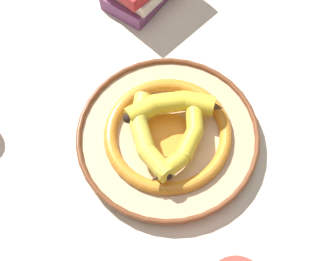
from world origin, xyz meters
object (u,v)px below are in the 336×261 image
Objects in this scene: banana_a at (172,105)px; banana_b at (146,134)px; decorative_bowl at (168,136)px; banana_c at (184,144)px.

banana_a is 0.96× the size of banana_b.
banana_b is at bearing 42.27° from banana_a.
decorative_bowl is at bearing 70.88° from banana_a.
decorative_bowl is at bearing 66.17° from banana_c.
banana_a is at bearing 47.84° from decorative_bowl.
banana_a is 0.08m from banana_c.
banana_b is (-0.08, -0.03, -0.00)m from banana_a.
banana_b is at bearing 99.96° from banana_c.
banana_c is at bearing 96.65° from banana_a.
decorative_bowl is 0.06m from banana_b.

